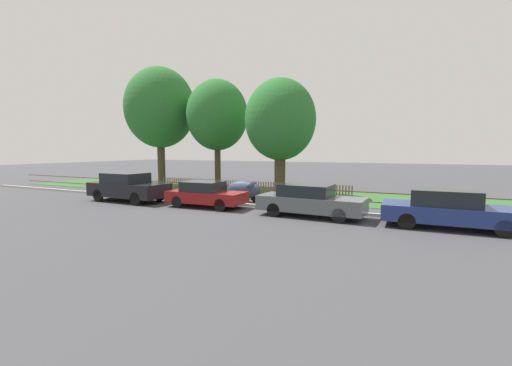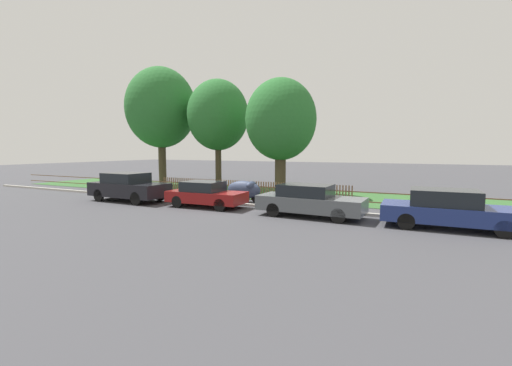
{
  "view_description": "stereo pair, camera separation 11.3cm",
  "coord_description": "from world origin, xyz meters",
  "px_view_note": "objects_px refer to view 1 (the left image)",
  "views": [
    {
      "loc": [
        8.8,
        -14.82,
        2.79
      ],
      "look_at": [
        1.31,
        0.73,
        1.1
      ],
      "focal_mm": 24.0,
      "sensor_mm": 36.0,
      "label": 1
    },
    {
      "loc": [
        8.9,
        -14.77,
        2.79
      ],
      "look_at": [
        1.31,
        0.73,
        1.1
      ],
      "focal_mm": 24.0,
      "sensor_mm": 36.0,
      "label": 2
    }
  ],
  "objects_px": {
    "parked_car_black_saloon": "(206,194)",
    "tree_mid_park": "(280,120)",
    "tree_behind_motorcycle": "(217,115)",
    "covered_motorcycle": "(245,189)",
    "parked_car_red_compact": "(449,209)",
    "tree_nearest_kerb": "(160,108)",
    "parked_car_silver_hatchback": "(128,187)",
    "parked_car_navy_estate": "(310,200)"
  },
  "relations": [
    {
      "from": "parked_car_black_saloon",
      "to": "parked_car_navy_estate",
      "type": "distance_m",
      "value": 5.25
    },
    {
      "from": "parked_car_navy_estate",
      "to": "covered_motorcycle",
      "type": "distance_m",
      "value": 4.87
    },
    {
      "from": "parked_car_red_compact",
      "to": "tree_mid_park",
      "type": "xyz_separation_m",
      "value": [
        -8.87,
        6.08,
        3.9
      ]
    },
    {
      "from": "tree_nearest_kerb",
      "to": "tree_behind_motorcycle",
      "type": "bearing_deg",
      "value": 1.24
    },
    {
      "from": "tree_nearest_kerb",
      "to": "tree_behind_motorcycle",
      "type": "height_order",
      "value": "tree_nearest_kerb"
    },
    {
      "from": "parked_car_silver_hatchback",
      "to": "tree_mid_park",
      "type": "bearing_deg",
      "value": 46.19
    },
    {
      "from": "tree_nearest_kerb",
      "to": "tree_mid_park",
      "type": "height_order",
      "value": "tree_nearest_kerb"
    },
    {
      "from": "parked_car_navy_estate",
      "to": "tree_behind_motorcycle",
      "type": "xyz_separation_m",
      "value": [
        -9.22,
        7.55,
        4.56
      ]
    },
    {
      "from": "parked_car_red_compact",
      "to": "tree_nearest_kerb",
      "type": "relative_size",
      "value": 0.5
    },
    {
      "from": "parked_car_navy_estate",
      "to": "tree_behind_motorcycle",
      "type": "bearing_deg",
      "value": 142.57
    },
    {
      "from": "tree_behind_motorcycle",
      "to": "tree_mid_park",
      "type": "height_order",
      "value": "tree_behind_motorcycle"
    },
    {
      "from": "parked_car_black_saloon",
      "to": "tree_behind_motorcycle",
      "type": "relative_size",
      "value": 0.5
    },
    {
      "from": "tree_mid_park",
      "to": "tree_behind_motorcycle",
      "type": "bearing_deg",
      "value": 165.57
    },
    {
      "from": "parked_car_black_saloon",
      "to": "parked_car_red_compact",
      "type": "xyz_separation_m",
      "value": [
        10.33,
        -0.02,
        0.06
      ]
    },
    {
      "from": "parked_car_silver_hatchback",
      "to": "parked_car_black_saloon",
      "type": "xyz_separation_m",
      "value": [
        4.85,
        0.23,
        -0.15
      ]
    },
    {
      "from": "parked_car_silver_hatchback",
      "to": "parked_car_red_compact",
      "type": "height_order",
      "value": "parked_car_silver_hatchback"
    },
    {
      "from": "parked_car_silver_hatchback",
      "to": "parked_car_navy_estate",
      "type": "xyz_separation_m",
      "value": [
        10.1,
        0.14,
        -0.1
      ]
    },
    {
      "from": "tree_behind_motorcycle",
      "to": "covered_motorcycle",
      "type": "bearing_deg",
      "value": -46.6
    },
    {
      "from": "parked_car_black_saloon",
      "to": "tree_nearest_kerb",
      "type": "relative_size",
      "value": 0.42
    },
    {
      "from": "covered_motorcycle",
      "to": "tree_behind_motorcycle",
      "type": "height_order",
      "value": "tree_behind_motorcycle"
    },
    {
      "from": "parked_car_silver_hatchback",
      "to": "tree_nearest_kerb",
      "type": "bearing_deg",
      "value": 120.71
    },
    {
      "from": "parked_car_silver_hatchback",
      "to": "covered_motorcycle",
      "type": "distance_m",
      "value": 6.32
    },
    {
      "from": "parked_car_navy_estate",
      "to": "tree_behind_motorcycle",
      "type": "height_order",
      "value": "tree_behind_motorcycle"
    },
    {
      "from": "parked_car_red_compact",
      "to": "tree_nearest_kerb",
      "type": "bearing_deg",
      "value": 158.02
    },
    {
      "from": "parked_car_silver_hatchback",
      "to": "parked_car_black_saloon",
      "type": "height_order",
      "value": "parked_car_silver_hatchback"
    },
    {
      "from": "parked_car_black_saloon",
      "to": "tree_nearest_kerb",
      "type": "bearing_deg",
      "value": 139.61
    },
    {
      "from": "covered_motorcycle",
      "to": "tree_behind_motorcycle",
      "type": "bearing_deg",
      "value": 134.29
    },
    {
      "from": "parked_car_silver_hatchback",
      "to": "tree_mid_park",
      "type": "xyz_separation_m",
      "value": [
        6.31,
        6.29,
        3.81
      ]
    },
    {
      "from": "covered_motorcycle",
      "to": "tree_behind_motorcycle",
      "type": "relative_size",
      "value": 0.26
    },
    {
      "from": "parked_car_navy_estate",
      "to": "parked_car_red_compact",
      "type": "height_order",
      "value": "parked_car_red_compact"
    },
    {
      "from": "parked_car_silver_hatchback",
      "to": "parked_car_navy_estate",
      "type": "relative_size",
      "value": 1.01
    },
    {
      "from": "parked_car_black_saloon",
      "to": "parked_car_red_compact",
      "type": "bearing_deg",
      "value": -1.69
    },
    {
      "from": "parked_car_black_saloon",
      "to": "covered_motorcycle",
      "type": "bearing_deg",
      "value": 64.97
    },
    {
      "from": "parked_car_silver_hatchback",
      "to": "parked_car_navy_estate",
      "type": "height_order",
      "value": "parked_car_silver_hatchback"
    },
    {
      "from": "parked_car_red_compact",
      "to": "covered_motorcycle",
      "type": "distance_m",
      "value": 9.63
    },
    {
      "from": "parked_car_black_saloon",
      "to": "tree_mid_park",
      "type": "distance_m",
      "value": 7.38
    },
    {
      "from": "parked_car_navy_estate",
      "to": "parked_car_red_compact",
      "type": "distance_m",
      "value": 5.08
    },
    {
      "from": "tree_behind_motorcycle",
      "to": "parked_car_black_saloon",
      "type": "bearing_deg",
      "value": -61.94
    },
    {
      "from": "parked_car_silver_hatchback",
      "to": "tree_behind_motorcycle",
      "type": "relative_size",
      "value": 0.57
    },
    {
      "from": "covered_motorcycle",
      "to": "tree_nearest_kerb",
      "type": "bearing_deg",
      "value": 154.02
    },
    {
      "from": "parked_car_navy_estate",
      "to": "tree_nearest_kerb",
      "type": "xyz_separation_m",
      "value": [
        -14.38,
        7.44,
        5.34
      ]
    },
    {
      "from": "parked_car_silver_hatchback",
      "to": "parked_car_red_compact",
      "type": "relative_size",
      "value": 0.97
    }
  ]
}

